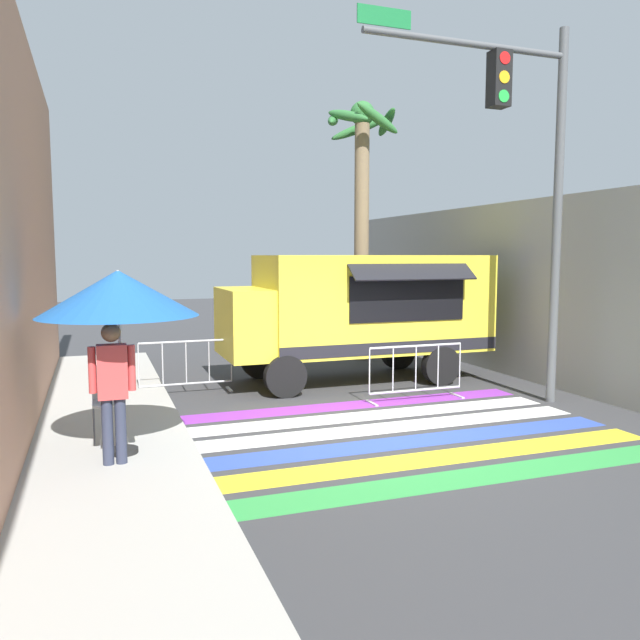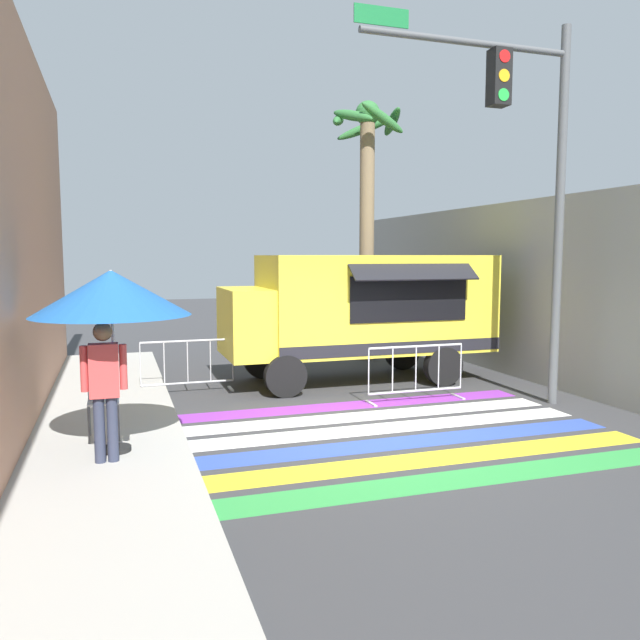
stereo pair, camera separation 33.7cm
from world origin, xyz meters
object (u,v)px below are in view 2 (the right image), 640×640
barricade_front (416,374)px  palm_tree (367,189)px  folding_chair (103,393)px  vendor_person (104,383)px  food_truck (356,307)px  patio_umbrella (111,294)px  barricade_side (188,367)px  traffic_signal_pole (527,153)px

barricade_front → palm_tree: 6.01m
folding_chair → vendor_person: vendor_person is taller
food_truck → folding_chair: size_ratio=5.55×
vendor_person → barricade_front: size_ratio=0.90×
folding_chair → vendor_person: 1.17m
vendor_person → palm_tree: (6.19, 6.88, 3.16)m
folding_chair → barricade_front: (5.33, 1.19, -0.27)m
patio_umbrella → barricade_side: bearing=71.3°
food_truck → barricade_front: size_ratio=2.95×
traffic_signal_pole → barricade_side: 7.25m
food_truck → barricade_side: food_truck is taller
traffic_signal_pole → patio_umbrella: 7.13m
barricade_side → palm_tree: bearing=28.4°
folding_chair → barricade_side: 3.53m
barricade_front → barricade_side: (-3.85, 2.01, -0.00)m
food_truck → traffic_signal_pole: traffic_signal_pole is taller
folding_chair → palm_tree: 9.19m
barricade_front → barricade_side: same height
palm_tree → barricade_side: bearing=-151.6°
traffic_signal_pole → barricade_side: bearing=151.3°
barricade_side → palm_tree: palm_tree is taller
traffic_signal_pole → barricade_front: size_ratio=3.47×
folding_chair → traffic_signal_pole: bearing=21.7°
traffic_signal_pole → vendor_person: bearing=-168.7°
palm_tree → barricade_front: bearing=-101.1°
palm_tree → food_truck: bearing=-116.4°
palm_tree → vendor_person: bearing=-132.0°
food_truck → palm_tree: (1.28, 2.58, 2.73)m
food_truck → vendor_person: food_truck is taller
patio_umbrella → barricade_front: patio_umbrella is taller
folding_chair → barricade_side: (1.48, 3.20, -0.27)m
barricade_side → palm_tree: (4.75, 2.57, 3.79)m
barricade_front → barricade_side: bearing=152.5°
vendor_person → barricade_front: 5.80m
vendor_person → palm_tree: palm_tree is taller
patio_umbrella → palm_tree: 9.15m
vendor_person → barricade_side: 4.59m
barricade_side → folding_chair: bearing=-114.8°
traffic_signal_pole → barricade_side: (-5.38, 2.94, -3.86)m
barricade_front → patio_umbrella: bearing=-159.7°
patio_umbrella → folding_chair: 1.58m
traffic_signal_pole → palm_tree: bearing=96.5°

